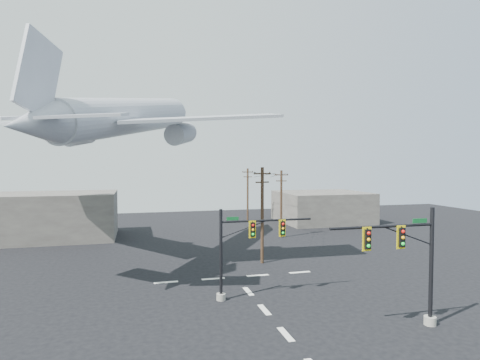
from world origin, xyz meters
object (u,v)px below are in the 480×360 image
object	(u,v)px
signal_mast_near	(411,264)
signal_mast_far	(242,250)
utility_pole_b	(281,202)
utility_pole_c	(248,194)
airliner	(129,117)
utility_pole_a	(262,213)

from	to	relation	value
signal_mast_near	signal_mast_far	size ratio (longest dim) A/B	0.99
signal_mast_near	utility_pole_b	size ratio (longest dim) A/B	0.81
utility_pole_c	airliner	distance (m)	31.30
signal_mast_near	airliner	bearing A→B (deg)	128.19
signal_mast_near	utility_pole_a	bearing A→B (deg)	102.81
signal_mast_far	utility_pole_b	size ratio (longest dim) A/B	0.82
utility_pole_b	airliner	distance (m)	23.14
utility_pole_a	utility_pole_c	size ratio (longest dim) A/B	1.06
signal_mast_near	utility_pole_b	distance (m)	29.52
signal_mast_near	utility_pole_c	size ratio (longest dim) A/B	0.81
signal_mast_far	utility_pole_c	distance (m)	38.05
signal_mast_near	signal_mast_far	world-z (taller)	signal_mast_near
signal_mast_far	utility_pole_b	distance (m)	24.51
signal_mast_far	utility_pole_c	size ratio (longest dim) A/B	0.81
utility_pole_c	airliner	bearing A→B (deg)	-109.65
utility_pole_a	utility_pole_b	bearing A→B (deg)	49.40
signal_mast_near	utility_pole_c	distance (m)	44.16
signal_mast_far	utility_pole_b	bearing A→B (deg)	62.79
utility_pole_b	utility_pole_c	bearing A→B (deg)	111.25
signal_mast_far	utility_pole_b	xyz separation A→B (m)	(11.20, 21.78, 1.06)
signal_mast_near	utility_pole_c	xyz separation A→B (m)	(2.20, 44.10, 0.79)
airliner	signal_mast_near	bearing A→B (deg)	-114.37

